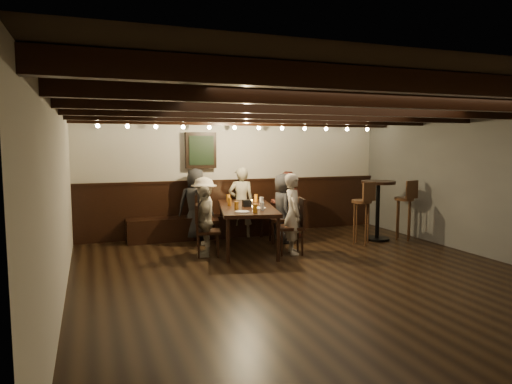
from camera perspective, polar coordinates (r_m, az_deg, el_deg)
name	(u,v)px	position (r m, az deg, el deg)	size (l,w,h in m)	color
room	(244,188)	(8.29, -1.52, 0.46)	(7.00, 7.00, 7.00)	black
dining_table	(247,210)	(8.15, -1.17, -2.23)	(1.36, 2.21, 0.77)	black
chair_left_near	(206,229)	(8.61, -6.27, -4.62)	(0.52, 0.52, 0.95)	black
chair_left_far	(207,240)	(7.73, -6.13, -6.01)	(0.48, 0.48, 0.88)	black
chair_right_near	(282,227)	(8.76, 3.22, -4.44)	(0.52, 0.52, 0.94)	black
chair_right_far	(291,237)	(7.89, 4.42, -5.58)	(0.52, 0.52, 0.96)	black
person_bench_left	(196,204)	(8.99, -7.50, -1.51)	(0.69, 0.45, 1.41)	#242426
person_bench_centre	(241,202)	(9.18, -1.88, -1.29)	(0.52, 0.34, 1.42)	gray
person_bench_right	(286,205)	(9.17, 3.83, -1.58)	(0.65, 0.50, 1.33)	#5A271F
person_left_near	(204,211)	(8.56, -6.50, -2.36)	(0.82, 0.47, 1.27)	#B7AD9B
person_left_far	(205,221)	(7.67, -6.40, -3.65)	(0.69, 0.29, 1.18)	gray
person_right_near	(283,208)	(8.70, 3.43, -2.02)	(0.64, 0.42, 1.32)	#242426
person_right_far	(293,214)	(7.82, 4.66, -2.72)	(0.50, 0.33, 1.38)	#ABA191
pint_a	(228,198)	(8.80, -3.48, -0.75)	(0.07, 0.07, 0.14)	#BF7219
pint_b	(256,198)	(8.80, -0.01, -0.74)	(0.07, 0.07, 0.14)	#BF7219
pint_c	(229,202)	(8.20, -3.34, -1.24)	(0.07, 0.07, 0.14)	#BF7219
pint_d	(262,201)	(8.36, 0.72, -1.09)	(0.07, 0.07, 0.14)	silver
pint_e	(237,206)	(7.66, -2.45, -1.75)	(0.07, 0.07, 0.14)	#BF7219
pint_f	(262,206)	(7.61, 0.77, -1.80)	(0.07, 0.07, 0.14)	silver
pint_g	(255,209)	(7.35, -0.12, -2.08)	(0.07, 0.07, 0.14)	#BF7219
plate_near	(242,212)	(7.43, -1.75, -2.48)	(0.24, 0.24, 0.01)	white
plate_far	(259,208)	(7.86, 0.37, -2.01)	(0.24, 0.24, 0.01)	white
condiment_caddy	(247,203)	(8.08, -1.14, -1.42)	(0.15, 0.10, 0.12)	black
candle	(251,203)	(8.44, -0.58, -1.33)	(0.05, 0.05, 0.05)	beige
high_top_table	(378,201)	(9.20, 14.99, -1.14)	(0.65, 0.65, 1.16)	black
bar_stool_left	(361,221)	(8.80, 13.05, -3.55)	(0.39, 0.41, 1.18)	#391D12
bar_stool_right	(404,218)	(9.41, 17.99, -3.07)	(0.39, 0.41, 1.18)	#391D12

